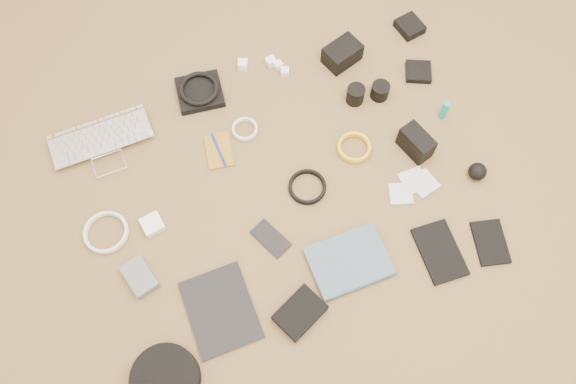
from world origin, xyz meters
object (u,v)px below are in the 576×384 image
object	(u,v)px
laptop	(105,150)
dslr_camera	(342,54)
tablet	(221,310)
headphone_case	(166,379)
phone	(271,238)
paperback	(361,288)

from	to	relation	value
laptop	dslr_camera	bearing A→B (deg)	2.30
tablet	headphone_case	bearing A→B (deg)	-147.02
phone	paperback	xyz separation A→B (m)	(0.20, -0.25, 0.01)
dslr_camera	phone	world-z (taller)	dslr_camera
phone	paperback	bearing A→B (deg)	-75.91
dslr_camera	laptop	bearing A→B (deg)	165.88
laptop	phone	size ratio (longest dim) A/B	2.74
laptop	headphone_case	xyz separation A→B (m)	(-0.01, -0.79, 0.01)
laptop	tablet	size ratio (longest dim) A/B	1.38
dslr_camera	tablet	bearing A→B (deg)	-152.59
paperback	phone	bearing A→B (deg)	38.48
dslr_camera	phone	bearing A→B (deg)	-149.08
tablet	paperback	xyz separation A→B (m)	(0.42, -0.09, 0.01)
laptop	headphone_case	distance (m)	0.79
headphone_case	paperback	xyz separation A→B (m)	(0.62, 0.04, -0.01)
laptop	paperback	distance (m)	0.96
headphone_case	laptop	bearing A→B (deg)	89.26
dslr_camera	paperback	xyz separation A→B (m)	(-0.28, -0.81, -0.03)
dslr_camera	phone	distance (m)	0.74
paperback	dslr_camera	bearing A→B (deg)	-19.53
dslr_camera	paperback	distance (m)	0.85
tablet	headphone_case	world-z (taller)	headphone_case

